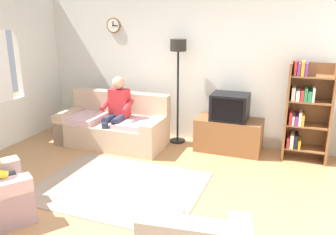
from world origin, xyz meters
name	(u,v)px	position (x,y,z in m)	size (l,w,h in m)	color
ground_plane	(121,204)	(0.00, 0.00, 0.00)	(12.00, 12.00, 0.00)	#B27F51
back_wall_assembly	(188,66)	(0.00, 2.66, 1.35)	(6.20, 0.17, 2.70)	silver
couch	(113,127)	(-1.12, 1.83, 0.31)	(1.91, 0.90, 0.90)	tan
tv_stand	(229,135)	(0.88, 2.25, 0.28)	(1.10, 0.56, 0.56)	brown
tv	(230,107)	(0.88, 2.23, 0.78)	(0.60, 0.49, 0.44)	black
bookshelf	(305,110)	(2.04, 2.32, 0.82)	(0.68, 0.36, 1.58)	brown
floor_lamp	(178,63)	(-0.08, 2.35, 1.45)	(0.28, 0.28, 1.85)	black
area_rug	(120,186)	(-0.23, 0.40, 0.01)	(2.20, 1.70, 0.01)	gray
person_on_couch	(117,109)	(-0.97, 1.72, 0.70)	(0.51, 0.54, 1.24)	red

